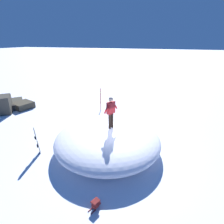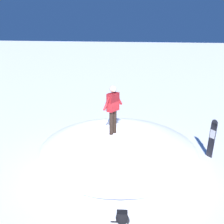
{
  "view_description": "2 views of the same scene",
  "coord_description": "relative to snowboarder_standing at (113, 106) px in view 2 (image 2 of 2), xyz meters",
  "views": [
    {
      "loc": [
        2.57,
        -7.66,
        5.82
      ],
      "look_at": [
        -0.04,
        -0.05,
        2.49
      ],
      "focal_mm": 28.09,
      "sensor_mm": 36.0,
      "label": 1
    },
    {
      "loc": [
        -2.68,
        8.93,
        4.86
      ],
      "look_at": [
        -0.2,
        0.3,
        2.05
      ],
      "focal_mm": 41.24,
      "sensor_mm": 36.0,
      "label": 2
    }
  ],
  "objects": [
    {
      "name": "snow_mound",
      "position": [
        -0.15,
        -0.17,
        -1.69
      ],
      "size": [
        7.96,
        8.03,
        1.3
      ],
      "primitive_type": "ellipsoid",
      "rotation": [
        0.0,
        0.0,
        2.04
      ],
      "color": "white",
      "rests_on": "ground"
    },
    {
      "name": "ground",
      "position": [
        0.29,
        -0.51,
        -2.34
      ],
      "size": [
        240.0,
        240.0,
        0.0
      ],
      "primitive_type": "plane",
      "color": "white"
    },
    {
      "name": "snowboard_primary_upright",
      "position": [
        -3.62,
        -1.8,
        -1.52
      ],
      "size": [
        0.3,
        0.31,
        1.58
      ],
      "color": "black",
      "rests_on": "ground"
    },
    {
      "name": "backpack_far",
      "position": [
        -1.1,
        2.98,
        -2.13
      ],
      "size": [
        0.53,
        0.3,
        0.4
      ],
      "color": "black",
      "rests_on": "ground"
    },
    {
      "name": "backpack_near",
      "position": [
        0.77,
        -3.91,
        -2.16
      ],
      "size": [
        0.4,
        0.56,
        0.35
      ],
      "color": "maroon",
      "rests_on": "ground"
    },
    {
      "name": "snowboarder_standing",
      "position": [
        0.0,
        0.0,
        0.0
      ],
      "size": [
        0.47,
        1.03,
        1.78
      ],
      "color": "black",
      "rests_on": "snow_mound"
    }
  ]
}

